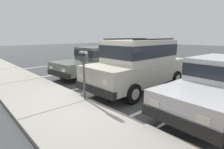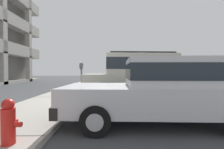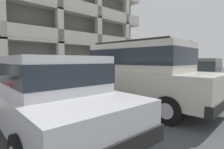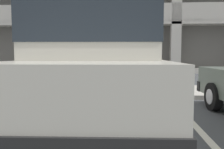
# 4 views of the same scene
# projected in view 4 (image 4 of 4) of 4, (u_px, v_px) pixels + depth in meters

# --- Properties ---
(ground_plane) EXTENTS (80.00, 80.00, 0.10)m
(ground_plane) POSITION_uv_depth(u_px,v_px,m) (111.00, 102.00, 6.48)
(ground_plane) COLOR #444749
(sidewalk) EXTENTS (40.00, 2.20, 0.12)m
(sidewalk) POSITION_uv_depth(u_px,v_px,m) (114.00, 91.00, 7.76)
(sidewalk) COLOR #ADA89E
(sidewalk) RESTS_ON ground_plane
(parking_stall_lines) EXTENTS (12.70, 4.80, 0.01)m
(parking_stall_lines) POSITION_uv_depth(u_px,v_px,m) (185.00, 114.00, 4.98)
(parking_stall_lines) COLOR silver
(parking_stall_lines) RESTS_ON ground_plane
(silver_suv) EXTENTS (2.13, 4.84, 2.03)m
(silver_suv) POSITION_uv_depth(u_px,v_px,m) (99.00, 61.00, 4.21)
(silver_suv) COLOR beige
(silver_suv) RESTS_ON ground_plane
(parking_meter_near) EXTENTS (0.35, 0.12, 1.55)m
(parking_meter_near) POSITION_uv_depth(u_px,v_px,m) (116.00, 51.00, 6.71)
(parking_meter_near) COLOR #595B60
(parking_meter_near) RESTS_ON sidewalk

